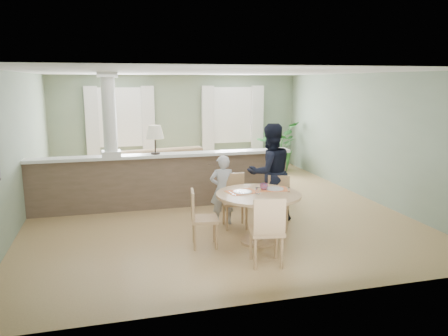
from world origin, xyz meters
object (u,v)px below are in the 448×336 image
object	(u,v)px
chair_far_boy	(234,198)
chair_near	(267,228)
child_person	(223,190)
man_person	(270,172)
sofa	(160,171)
houseplant	(277,147)
chair_side	(200,216)
dining_table	(258,203)
chair_far_man	(278,199)

from	to	relation	value
chair_far_boy	chair_near	size ratio (longest dim) A/B	0.93
child_person	man_person	world-z (taller)	man_person
sofa	child_person	distance (m)	2.90
houseplant	man_person	world-z (taller)	man_person
houseplant	chair_near	world-z (taller)	houseplant
chair_far_boy	man_person	size ratio (longest dim) A/B	0.52
chair_near	man_person	size ratio (longest dim) A/B	0.56
chair_far_boy	chair_side	bearing A→B (deg)	-128.48
houseplant	chair_side	size ratio (longest dim) A/B	1.55
houseplant	chair_far_boy	size ratio (longest dim) A/B	1.49
houseplant	dining_table	bearing A→B (deg)	-114.51
sofa	dining_table	size ratio (longest dim) A/B	2.36
chair_far_boy	child_person	distance (m)	0.26
chair_far_boy	child_person	xyz separation A→B (m)	(-0.17, 0.17, 0.11)
child_person	man_person	size ratio (longest dim) A/B	0.70
chair_side	child_person	xyz separation A→B (m)	(0.62, 0.98, 0.13)
dining_table	chair_far_man	bearing A→B (deg)	47.45
dining_table	child_person	xyz separation A→B (m)	(-0.31, 1.03, -0.01)
sofa	chair_side	world-z (taller)	sofa
houseplant	chair_far_man	xyz separation A→B (m)	(-1.81, -4.61, -0.20)
sofa	chair_far_boy	distance (m)	3.11
dining_table	houseplant	bearing A→B (deg)	65.49
chair_far_boy	man_person	distance (m)	0.84
chair_far_boy	dining_table	bearing A→B (deg)	-74.87
chair_far_man	child_person	world-z (taller)	child_person
sofa	chair_near	bearing A→B (deg)	-88.24
sofa	man_person	bearing A→B (deg)	-67.99
sofa	child_person	world-z (taller)	child_person
chair_far_man	chair_near	bearing A→B (deg)	-90.90
sofa	chair_far_man	xyz separation A→B (m)	(1.71, -3.18, 0.04)
chair_side	man_person	bearing A→B (deg)	-48.69
chair_far_man	dining_table	bearing A→B (deg)	-106.96
houseplant	chair_far_boy	bearing A→B (deg)	-120.08
dining_table	chair_near	xyz separation A→B (m)	(-0.19, -0.92, -0.09)
sofa	child_person	xyz separation A→B (m)	(0.80, -2.79, 0.17)
chair_far_man	man_person	bearing A→B (deg)	117.60
chair_near	chair_side	size ratio (longest dim) A/B	1.12
dining_table	child_person	bearing A→B (deg)	106.91
chair_near	chair_side	bearing A→B (deg)	-43.19
chair_far_boy	man_person	world-z (taller)	man_person
chair_far_man	child_person	size ratio (longest dim) A/B	0.71
chair_side	chair_far_man	bearing A→B (deg)	-60.59
dining_table	chair_near	bearing A→B (deg)	-101.54
chair_far_boy	chair_far_man	distance (m)	0.77
chair_far_man	chair_side	distance (m)	1.63
chair_far_man	child_person	bearing A→B (deg)	-177.64
chair_far_man	chair_near	distance (m)	1.75
houseplant	chair_far_boy	world-z (taller)	houseplant
chair_far_man	child_person	xyz separation A→B (m)	(-0.91, 0.39, 0.13)
dining_table	man_person	size ratio (longest dim) A/B	0.74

